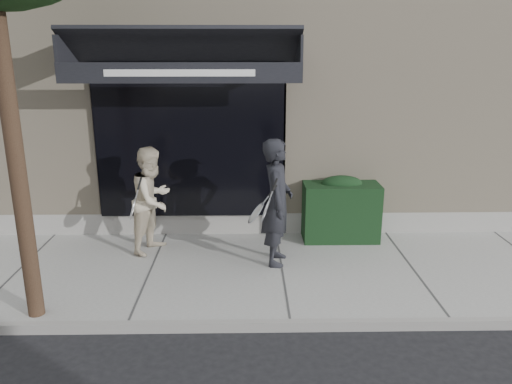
{
  "coord_description": "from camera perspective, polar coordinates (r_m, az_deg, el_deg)",
  "views": [
    {
      "loc": [
        -0.52,
        -6.99,
        3.36
      ],
      "look_at": [
        -0.39,
        0.6,
        1.16
      ],
      "focal_mm": 35.0,
      "sensor_mm": 36.0,
      "label": 1
    }
  ],
  "objects": [
    {
      "name": "sidewalk",
      "position": [
        7.75,
        2.97,
        -9.09
      ],
      "size": [
        20.0,
        3.0,
        0.12
      ],
      "primitive_type": "cube",
      "color": "gray",
      "rests_on": "ground"
    },
    {
      "name": "pedestrian_back",
      "position": [
        8.26,
        -11.72,
        -0.87
      ],
      "size": [
        0.95,
        1.05,
        1.74
      ],
      "color": "beige",
      "rests_on": "sidewalk"
    },
    {
      "name": "hedge",
      "position": [
        8.82,
        9.62,
        -1.92
      ],
      "size": [
        1.3,
        0.7,
        1.14
      ],
      "color": "black",
      "rests_on": "sidewalk"
    },
    {
      "name": "ground",
      "position": [
        7.77,
        2.97,
        -9.49
      ],
      "size": [
        80.0,
        80.0,
        0.0
      ],
      "primitive_type": "plane",
      "color": "black",
      "rests_on": "ground"
    },
    {
      "name": "curb",
      "position": [
        6.38,
        3.95,
        -14.95
      ],
      "size": [
        20.0,
        0.1,
        0.14
      ],
      "primitive_type": "cube",
      "color": "gray",
      "rests_on": "ground"
    },
    {
      "name": "pedestrian_front",
      "position": [
        7.59,
        2.42,
        -1.19
      ],
      "size": [
        0.71,
        0.86,
        1.96
      ],
      "color": "black",
      "rests_on": "sidewalk"
    },
    {
      "name": "building_facade",
      "position": [
        11.97,
        1.46,
        13.16
      ],
      "size": [
        14.3,
        8.04,
        5.64
      ],
      "color": "#C6B497",
      "rests_on": "ground"
    }
  ]
}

